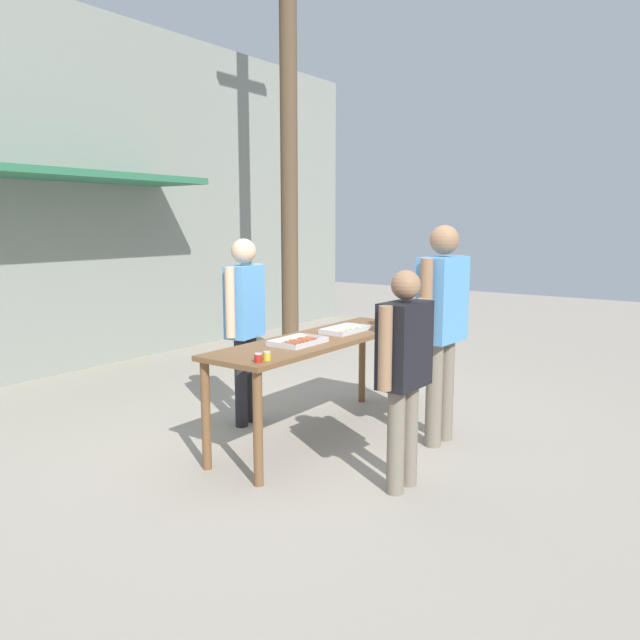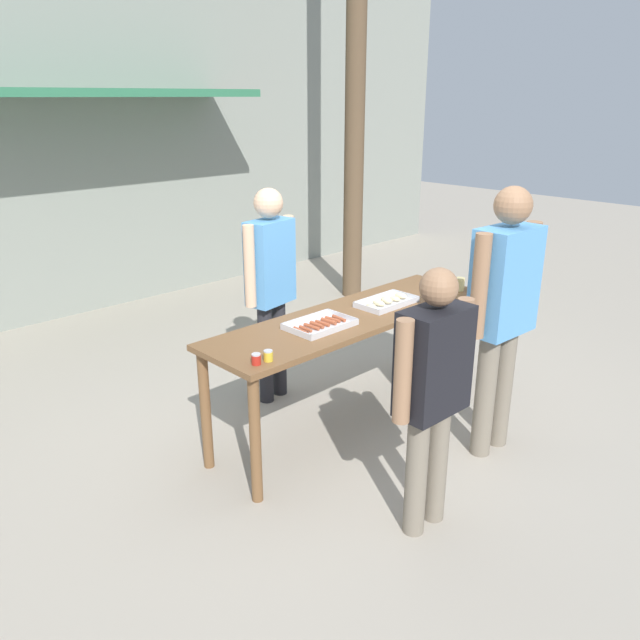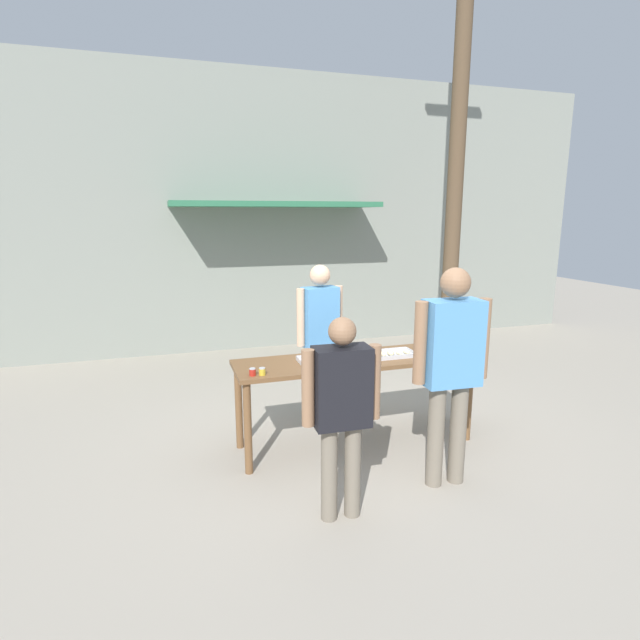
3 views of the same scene
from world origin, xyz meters
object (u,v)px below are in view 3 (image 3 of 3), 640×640
(food_tray_sausages, at_px, (323,361))
(person_server_behind_table, at_px, (320,327))
(condiment_jar_ketchup, at_px, (262,371))
(beer_cup, at_px, (463,350))
(condiment_jar_mustard, at_px, (253,372))
(person_customer_holding_hotdog, at_px, (342,403))
(person_customer_with_cup, at_px, (451,359))
(utility_pole, at_px, (458,139))
(food_tray_buns, at_px, (391,354))

(food_tray_sausages, xyz_separation_m, person_server_behind_table, (0.22, 0.78, 0.14))
(condiment_jar_ketchup, xyz_separation_m, beer_cup, (2.02, 0.02, 0.02))
(food_tray_sausages, distance_m, condiment_jar_mustard, 0.73)
(person_customer_holding_hotdog, bearing_deg, person_server_behind_table, -101.01)
(person_customer_with_cup, distance_m, utility_pole, 4.33)
(food_tray_sausages, relative_size, condiment_jar_mustard, 6.80)
(person_customer_holding_hotdog, height_order, person_customer_with_cup, person_customer_with_cup)
(condiment_jar_mustard, relative_size, person_server_behind_table, 0.04)
(person_customer_with_cup, height_order, utility_pole, utility_pole)
(food_tray_buns, bearing_deg, food_tray_sausages, -179.95)
(person_customer_with_cup, xyz_separation_m, utility_pole, (1.96, 3.17, 2.21))
(condiment_jar_ketchup, bearing_deg, condiment_jar_mustard, 173.16)
(beer_cup, bearing_deg, person_server_behind_table, 140.76)
(person_server_behind_table, relative_size, person_customer_holding_hotdog, 1.11)
(condiment_jar_mustard, height_order, person_customer_with_cup, person_customer_with_cup)
(condiment_jar_mustard, height_order, person_customer_holding_hotdog, person_customer_holding_hotdog)
(food_tray_buns, height_order, condiment_jar_ketchup, condiment_jar_ketchup)
(person_customer_holding_hotdog, relative_size, utility_pole, 0.24)
(food_tray_sausages, bearing_deg, food_tray_buns, 0.05)
(food_tray_sausages, bearing_deg, beer_cup, -7.34)
(food_tray_sausages, bearing_deg, person_customer_with_cup, -48.14)
(food_tray_sausages, relative_size, utility_pole, 0.07)
(food_tray_sausages, xyz_separation_m, person_customer_with_cup, (0.81, -0.90, 0.20))
(food_tray_buns, height_order, utility_pole, utility_pole)
(food_tray_buns, bearing_deg, person_customer_with_cup, -83.60)
(food_tray_buns, bearing_deg, utility_pole, 47.84)
(food_tray_sausages, distance_m, person_customer_holding_hotdog, 1.11)
(person_server_behind_table, relative_size, person_customer_with_cup, 0.93)
(condiment_jar_mustard, distance_m, person_customer_with_cup, 1.68)
(condiment_jar_ketchup, height_order, beer_cup, beer_cup)
(condiment_jar_ketchup, distance_m, person_server_behind_table, 1.30)
(person_customer_with_cup, bearing_deg, food_tray_sausages, -45.23)
(beer_cup, xyz_separation_m, person_customer_with_cup, (-0.59, -0.72, 0.16))
(utility_pole, bearing_deg, food_tray_buns, -132.16)
(person_customer_with_cup, bearing_deg, person_customer_holding_hotdog, 13.61)
(condiment_jar_mustard, relative_size, utility_pole, 0.01)
(condiment_jar_mustard, relative_size, beer_cup, 0.63)
(food_tray_buns, distance_m, person_customer_holding_hotdog, 1.43)
(condiment_jar_mustard, bearing_deg, food_tray_sausages, 15.10)
(condiment_jar_ketchup, distance_m, utility_pole, 4.82)
(person_customer_holding_hotdog, bearing_deg, condiment_jar_ketchup, -63.45)
(person_server_behind_table, height_order, person_customer_holding_hotdog, person_server_behind_table)
(condiment_jar_mustard, distance_m, condiment_jar_ketchup, 0.08)
(food_tray_buns, height_order, person_server_behind_table, person_server_behind_table)
(condiment_jar_mustard, bearing_deg, beer_cup, 0.27)
(condiment_jar_ketchup, height_order, person_server_behind_table, person_server_behind_table)
(food_tray_buns, bearing_deg, person_customer_holding_hotdog, -130.03)
(condiment_jar_mustard, bearing_deg, person_server_behind_table, 46.50)
(condiment_jar_ketchup, relative_size, utility_pole, 0.01)
(condiment_jar_ketchup, bearing_deg, food_tray_buns, 8.59)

